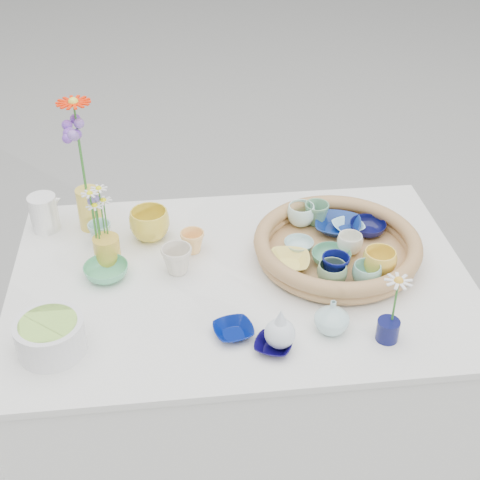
{
  "coord_description": "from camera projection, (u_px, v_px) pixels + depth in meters",
  "views": [
    {
      "loc": [
        -0.17,
        -1.45,
        1.89
      ],
      "look_at": [
        0.0,
        0.02,
        0.87
      ],
      "focal_mm": 50.0,
      "sensor_mm": 36.0,
      "label": 1
    }
  ],
  "objects": [
    {
      "name": "tray_ceramic_1",
      "position": [
        368.0,
        228.0,
        1.98
      ],
      "size": [
        0.14,
        0.14,
        0.03
      ],
      "primitive_type": "imported",
      "rotation": [
        0.0,
        0.0,
        0.43
      ],
      "color": "#090B3B",
      "rests_on": "wicker_tray"
    },
    {
      "name": "bud_vase_paleblue",
      "position": [
        280.0,
        327.0,
        1.58
      ],
      "size": [
        0.09,
        0.09,
        0.12
      ],
      "primitive_type": null,
      "rotation": [
        0.0,
        0.0,
        0.2
      ],
      "color": "silver",
      "rests_on": "display_table"
    },
    {
      "name": "tray_ceramic_10",
      "position": [
        289.0,
        262.0,
        1.84
      ],
      "size": [
        0.14,
        0.14,
        0.03
      ],
      "primitive_type": "imported",
      "rotation": [
        0.0,
        0.0,
        -0.21
      ],
      "color": "#EDD960",
      "rests_on": "wicker_tray"
    },
    {
      "name": "tray_ceramic_0",
      "position": [
        338.0,
        226.0,
        1.98
      ],
      "size": [
        0.17,
        0.17,
        0.03
      ],
      "primitive_type": "imported",
      "rotation": [
        0.0,
        0.0,
        -0.36
      ],
      "color": "navy",
      "rests_on": "wicker_tray"
    },
    {
      "name": "daisy_posy",
      "position": [
        98.0,
        214.0,
        1.82
      ],
      "size": [
        0.1,
        0.1,
        0.14
      ],
      "primitive_type": null,
      "rotation": [
        0.0,
        0.0,
        0.28
      ],
      "color": "silver",
      "rests_on": "daisy_cup"
    },
    {
      "name": "loose_ceramic_4",
      "position": [
        233.0,
        331.0,
        1.64
      ],
      "size": [
        0.12,
        0.12,
        0.02
      ],
      "primitive_type": "imported",
      "rotation": [
        0.0,
        0.0,
        0.22
      ],
      "color": "#01115E",
      "rests_on": "display_table"
    },
    {
      "name": "bud_vase_cobalt",
      "position": [
        388.0,
        330.0,
        1.62
      ],
      "size": [
        0.07,
        0.07,
        0.06
      ],
      "primitive_type": "cylinder",
      "rotation": [
        0.0,
        0.0,
        -0.24
      ],
      "color": "#0D1044",
      "rests_on": "display_table"
    },
    {
      "name": "loose_ceramic_1",
      "position": [
        193.0,
        242.0,
        1.92
      ],
      "size": [
        0.08,
        0.08,
        0.07
      ],
      "primitive_type": "imported",
      "rotation": [
        0.0,
        0.0,
        0.17
      ],
      "color": "#FFC06C",
      "rests_on": "display_table"
    },
    {
      "name": "tray_ceramic_9",
      "position": [
        335.0,
        267.0,
        1.79
      ],
      "size": [
        0.08,
        0.08,
        0.07
      ],
      "primitive_type": "imported",
      "rotation": [
        0.0,
        0.0,
        -0.12
      ],
      "color": "#090D4C",
      "rests_on": "wicker_tray"
    },
    {
      "name": "wicker_tray",
      "position": [
        337.0,
        247.0,
        1.89
      ],
      "size": [
        0.47,
        0.47,
        0.08
      ],
      "primitive_type": null,
      "color": "#A17439",
      "rests_on": "display_table"
    },
    {
      "name": "tall_vase_yellow",
      "position": [
        89.0,
        209.0,
        2.01
      ],
      "size": [
        0.08,
        0.08,
        0.13
      ],
      "primitive_type": "cylinder",
      "rotation": [
        0.0,
        0.0,
        -0.1
      ],
      "color": "gold",
      "rests_on": "display_table"
    },
    {
      "name": "hydrangea",
      "position": [
        82.0,
        163.0,
        1.91
      ],
      "size": [
        0.08,
        0.08,
        0.26
      ],
      "primitive_type": null,
      "rotation": [
        0.0,
        0.0,
        0.11
      ],
      "color": "#8560BC",
      "rests_on": "tall_vase_yellow"
    },
    {
      "name": "ground",
      "position": [
        241.0,
        453.0,
        2.28
      ],
      "size": [
        80.0,
        80.0,
        0.0
      ],
      "primitive_type": "plane",
      "color": "gray"
    },
    {
      "name": "loose_ceramic_5",
      "position": [
        100.0,
        233.0,
        1.96
      ],
      "size": [
        0.07,
        0.07,
        0.06
      ],
      "primitive_type": "imported",
      "rotation": [
        0.0,
        0.0,
        -0.04
      ],
      "color": "#9ACABF",
      "rests_on": "display_table"
    },
    {
      "name": "tray_ceramic_4",
      "position": [
        332.0,
        274.0,
        1.77
      ],
      "size": [
        0.09,
        0.09,
        0.06
      ],
      "primitive_type": "imported",
      "rotation": [
        0.0,
        0.0,
        0.19
      ],
      "color": "slate",
      "rests_on": "wicker_tray"
    },
    {
      "name": "single_daisy",
      "position": [
        395.0,
        301.0,
        1.58
      ],
      "size": [
        0.1,
        0.1,
        0.14
      ],
      "primitive_type": null,
      "rotation": [
        0.0,
        0.0,
        0.39
      ],
      "color": "silver",
      "rests_on": "bud_vase_cobalt"
    },
    {
      "name": "bud_vase_seafoam",
      "position": [
        332.0,
        316.0,
        1.63
      ],
      "size": [
        0.1,
        0.1,
        0.09
      ],
      "primitive_type": "imported",
      "rotation": [
        0.0,
        0.0,
        -0.11
      ],
      "color": "silver",
      "rests_on": "display_table"
    },
    {
      "name": "display_table",
      "position": [
        241.0,
        453.0,
        2.28
      ],
      "size": [
        1.26,
        0.86,
        0.77
      ],
      "primitive_type": null,
      "color": "silver",
      "rests_on": "ground"
    },
    {
      "name": "tray_ceramic_5",
      "position": [
        299.0,
        245.0,
        1.91
      ],
      "size": [
        0.11,
        0.11,
        0.03
      ],
      "primitive_type": "imported",
      "rotation": [
        0.0,
        0.0,
        -0.44
      ],
      "color": "#A5CAC7",
      "rests_on": "wicker_tray"
    },
    {
      "name": "tray_ceramic_2",
      "position": [
        379.0,
        262.0,
        1.8
      ],
      "size": [
        0.09,
        0.09,
        0.07
      ],
      "primitive_type": "imported",
      "rotation": [
        0.0,
        0.0,
        -0.0
      ],
      "color": "yellow",
      "rests_on": "wicker_tray"
    },
    {
      "name": "tray_ceramic_12",
      "position": [
        316.0,
        214.0,
        2.01
      ],
      "size": [
        0.09,
        0.09,
        0.07
      ],
      "primitive_type": "imported",
      "rotation": [
        0.0,
        0.0,
        -0.26
      ],
      "color": "#5D946C",
      "rests_on": "wicker_tray"
    },
    {
      "name": "tray_ceramic_8",
      "position": [
        348.0,
        227.0,
        1.99
      ],
      "size": [
        0.11,
        0.11,
        0.02
      ],
      "primitive_type": "imported",
      "rotation": [
        0.0,
        0.0,
        0.27
      ],
      "color": "#A7EAFB",
      "rests_on": "wicker_tray"
    },
    {
      "name": "tray_ceramic_7",
      "position": [
        350.0,
        244.0,
        1.89
      ],
      "size": [
        0.08,
        0.08,
        0.06
      ],
      "primitive_type": "imported",
      "rotation": [
        0.0,
        0.0,
        0.08
      ],
      "color": "white",
      "rests_on": "wicker_tray"
    },
    {
      "name": "gerbera",
      "position": [
        80.0,
        147.0,
        1.9
      ],
      "size": [
        0.13,
        0.13,
        0.29
      ],
      "primitive_type": null,
      "rotation": [
        0.0,
        0.0,
        -0.17
      ],
      "color": "#FF2200",
      "rests_on": "tall_vase_yellow"
    },
    {
      "name": "fluted_bowl",
      "position": [
        50.0,
        336.0,
        1.58
      ],
      "size": [
        0.19,
        0.19,
        0.09
      ],
      "primitive_type": null,
      "rotation": [
        0.0,
        0.0,
        -0.14
      ],
      "color": "silver",
      "rests_on": "display_table"
    },
    {
      "name": "tray_ceramic_6",
      "position": [
        301.0,
        215.0,
        2.0
      ],
      "size": [
        0.11,
        0.11,
        0.07
      ],
      "primitive_type": "imported",
      "rotation": [
        0.0,
        0.0,
        -0.37
      ],
      "color": "#CBF8EA",
      "rests_on": "wicker_tray"
    },
    {
      "name": "loose_ceramic_2",
      "position": [
        106.0,
        271.0,
        1.83
      ],
      "size": [
        0.15,
        0.15,
        0.04
      ],
      "primitive_type": "imported",
      "rotation": [
        0.0,
        0.0,
        -0.32
      ],
      "color": "#50A976",
      "rests_on": "display_table"
    },
    {
      "name": "daisy_cup",
      "position": [
        107.0,
        250.0,
        1.88
      ],
      "size": [
        0.08,
        0.08,
        0.08
      ],
      "primitive_type": "cylinder",
      "rotation": [
        0.0,
        0.0,
        -0.14
      ],
      "color": "gold",
      "rests_on": "display_table"
    },
    {
      "name": "loose_ceramic_0",
      "position": [
        150.0,
        225.0,
        1.97
      ],
      "size": [
        0.15,
        0.15,
        0.09
      ],
      "primitive_type": "imported",
      "rotation": [
        0.0,
        0.0,
        0.27
      ],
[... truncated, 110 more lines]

